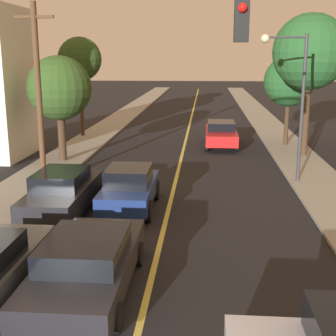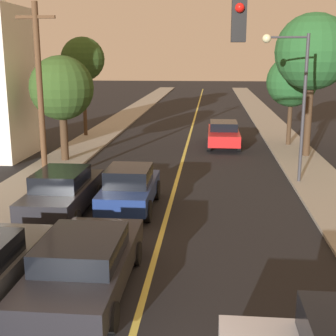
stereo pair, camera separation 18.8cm
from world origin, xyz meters
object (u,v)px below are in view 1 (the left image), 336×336
tree_left_near (80,59)px  car_near_lane_second (130,188)px  traffic_signal_mast (328,82)px  tree_right_far (289,82)px  car_near_lane_front (87,264)px  car_outer_lane_second (63,192)px  car_far_oncoming (221,133)px  tree_right_near (310,52)px  streetlamp_right (292,86)px  utility_pole_left (39,92)px  tree_left_far (59,89)px

tree_left_near → car_near_lane_second: bearing=-69.4°
traffic_signal_mast → tree_right_far: (2.25, 18.07, -0.92)m
car_near_lane_front → car_outer_lane_second: (-2.18, 5.29, 0.09)m
car_far_oncoming → tree_right_near: (4.41, -2.88, 4.78)m
car_far_oncoming → streetlamp_right: (2.58, -8.39, 3.37)m
traffic_signal_mast → streetlamp_right: (0.87, 9.33, -0.67)m
car_near_lane_second → utility_pole_left: utility_pole_left is taller
car_near_lane_front → tree_left_far: 14.63m
car_outer_lane_second → tree_left_far: (-2.53, 8.22, 2.96)m
tree_left_far → tree_right_far: 13.45m
car_near_lane_second → streetlamp_right: (6.20, 4.13, 3.35)m
streetlamp_right → tree_left_far: streetlamp_right is taller
car_near_lane_second → car_far_oncoming: (3.61, 12.53, -0.02)m
utility_pole_left → tree_left_near: bearing=97.1°
traffic_signal_mast → car_near_lane_second: bearing=135.7°
car_near_lane_second → traffic_signal_mast: bearing=-44.3°
car_far_oncoming → utility_pole_left: size_ratio=0.68×
car_outer_lane_second → tree_right_far: (9.76, 13.70, 3.08)m
car_near_lane_second → utility_pole_left: 5.98m
tree_left_near → streetlamp_right: bearing=-42.8°
car_outer_lane_second → utility_pole_left: 5.27m
car_near_lane_front → tree_right_near: tree_right_near is taller
car_far_oncoming → tree_right_near: bearing=146.9°
car_far_oncoming → utility_pole_left: (-7.78, -9.61, 3.17)m
streetlamp_right → car_outer_lane_second: bearing=-149.4°
car_outer_lane_second → tree_left_near: 16.92m
car_outer_lane_second → tree_left_near: (-3.50, 15.97, 4.33)m
car_outer_lane_second → tree_right_far: tree_right_far is taller
streetlamp_right → utility_pole_left: (-10.36, -1.22, -0.20)m
car_outer_lane_second → tree_right_far: 17.10m
car_near_lane_front → tree_right_near: bearing=63.0°
utility_pole_left → tree_right_near: size_ratio=0.99×
traffic_signal_mast → car_outer_lane_second: bearing=149.8°
car_outer_lane_second → car_near_lane_second: bearing=20.8°
utility_pole_left → car_outer_lane_second: bearing=-62.0°
utility_pole_left → tree_left_far: bearing=96.9°
car_far_oncoming → tree_right_near: 7.12m
utility_pole_left → tree_left_far: (-0.54, 4.48, -0.17)m
car_near_lane_front → traffic_signal_mast: 6.78m
car_outer_lane_second → streetlamp_right: 10.29m
car_outer_lane_second → car_far_oncoming: (5.79, 13.36, -0.04)m
car_near_lane_second → tree_right_near: bearing=50.3°
car_near_lane_second → tree_right_far: bearing=59.5°
car_near_lane_front → tree_right_near: size_ratio=0.67×
car_far_oncoming → car_near_lane_second: bearing=73.9°
tree_right_near → streetlamp_right: bearing=-108.3°
car_near_lane_front → tree_right_far: (7.58, 18.99, 3.17)m
streetlamp_right → tree_left_far: (-10.90, 3.26, -0.36)m
utility_pole_left → traffic_signal_mast: bearing=-40.5°
car_near_lane_front → tree_right_far: size_ratio=0.95×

